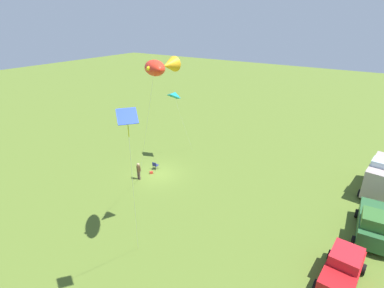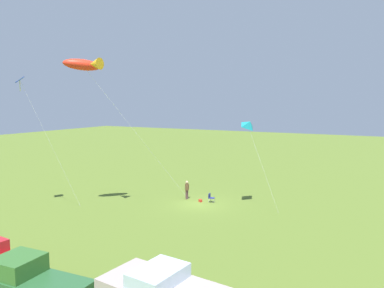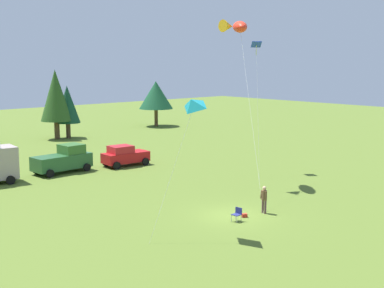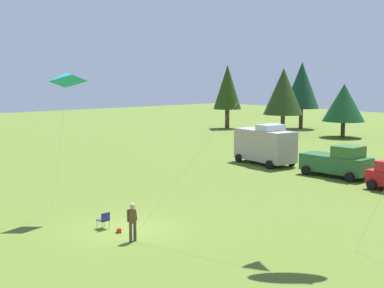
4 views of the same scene
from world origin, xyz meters
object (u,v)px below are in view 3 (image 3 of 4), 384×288
object	(u,v)px
person_kite_flyer	(264,197)
truck_green_flatbed	(64,160)
kite_diamond_blue	(256,49)
backpack_on_grass	(245,215)
kite_delta_teal	(191,104)
folding_chair	(237,213)
car_red_sedan	(125,156)
kite_large_fish	(237,27)

from	to	relation	value
person_kite_flyer	truck_green_flatbed	size ratio (longest dim) A/B	0.34
person_kite_flyer	kite_diamond_blue	distance (m)	16.71
backpack_on_grass	kite_delta_teal	xyz separation A→B (m)	(-4.58, -0.17, 7.08)
folding_chair	kite_diamond_blue	distance (m)	18.58
truck_green_flatbed	kite_delta_teal	xyz separation A→B (m)	(-2.96, -19.62, 6.09)
folding_chair	car_red_sedan	bearing A→B (deg)	-109.18
kite_delta_teal	person_kite_flyer	bearing A→B (deg)	-0.68
kite_large_fish	backpack_on_grass	bearing A→B (deg)	-133.23
person_kite_flyer	truck_green_flatbed	world-z (taller)	truck_green_flatbed
kite_large_fish	folding_chair	bearing A→B (deg)	-135.93
kite_large_fish	kite_diamond_blue	xyz separation A→B (m)	(4.79, 2.18, -1.58)
truck_green_flatbed	car_red_sedan	world-z (taller)	truck_green_flatbed
person_kite_flyer	kite_large_fish	size ratio (longest dim) A/B	0.14
person_kite_flyer	car_red_sedan	world-z (taller)	car_red_sedan
kite_diamond_blue	kite_delta_teal	xyz separation A→B (m)	(-16.07, -9.48, -3.27)
folding_chair	person_kite_flyer	bearing A→B (deg)	175.72
kite_large_fish	kite_delta_teal	distance (m)	14.28
person_kite_flyer	folding_chair	size ratio (longest dim) A/B	2.12
person_kite_flyer	kite_diamond_blue	world-z (taller)	kite_diamond_blue
truck_green_flatbed	kite_delta_teal	world-z (taller)	kite_delta_teal
backpack_on_grass	car_red_sedan	world-z (taller)	car_red_sedan
person_kite_flyer	kite_delta_teal	distance (m)	8.68
folding_chair	kite_large_fish	size ratio (longest dim) A/B	0.07
car_red_sedan	person_kite_flyer	bearing A→B (deg)	86.84
kite_large_fish	kite_delta_teal	bearing A→B (deg)	-147.09
kite_large_fish	kite_delta_teal	world-z (taller)	kite_large_fish
car_red_sedan	kite_diamond_blue	bearing A→B (deg)	134.39
kite_delta_teal	folding_chair	bearing A→B (deg)	-1.35
truck_green_flatbed	kite_delta_teal	bearing A→B (deg)	-101.98
backpack_on_grass	truck_green_flatbed	distance (m)	19.54
kite_delta_teal	kite_large_fish	bearing A→B (deg)	32.91
truck_green_flatbed	person_kite_flyer	bearing A→B (deg)	-84.31
folding_chair	truck_green_flatbed	distance (m)	19.73
folding_chair	kite_large_fish	xyz separation A→B (m)	(7.63, 7.38, 11.55)
truck_green_flatbed	kite_diamond_blue	bearing A→B (deg)	-41.13
kite_large_fish	truck_green_flatbed	bearing A→B (deg)	124.04
person_kite_flyer	backpack_on_grass	xyz separation A→B (m)	(-1.54, 0.24, -0.91)
folding_chair	car_red_sedan	world-z (taller)	car_red_sedan
kite_diamond_blue	kite_delta_teal	bearing A→B (deg)	-149.47
car_red_sedan	kite_large_fish	world-z (taller)	kite_large_fish
backpack_on_grass	folding_chair	bearing A→B (deg)	-164.70
backpack_on_grass	car_red_sedan	size ratio (longest dim) A/B	0.07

